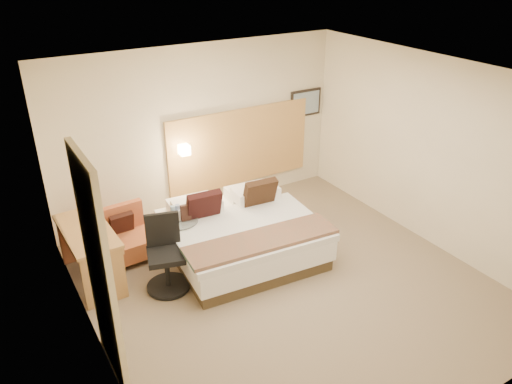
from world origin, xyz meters
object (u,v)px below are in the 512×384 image
lounge_chair (126,239)px  desk (90,240)px  desk_chair (166,260)px  bed (241,234)px  side_table (180,236)px

lounge_chair → desk: 0.68m
lounge_chair → desk_chair: bearing=-76.1°
bed → desk: 2.02m
lounge_chair → side_table: lounge_chair is taller
bed → desk_chair: bearing=-171.2°
bed → desk: bed is taller
lounge_chair → desk: desk is taller
desk → side_table: bearing=-4.5°
desk → desk_chair: bearing=-39.8°
desk_chair → lounge_chair: bearing=103.9°
lounge_chair → side_table: bearing=-31.3°
desk → desk_chair: size_ratio=1.27×
lounge_chair → desk: bearing=-150.1°
bed → desk_chair: 1.21m
desk → desk_chair: desk_chair is taller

